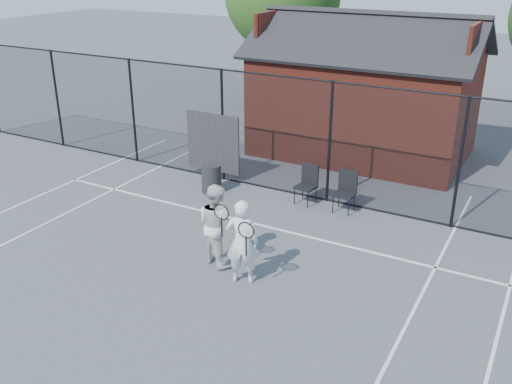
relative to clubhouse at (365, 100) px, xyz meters
The scene contains 9 objects.
ground 9.16m from the clubhouse, 93.18° to the right, with size 80.00×80.00×0.00m, color #3F4348.
court_lines 10.46m from the clubhouse, 92.77° to the right, with size 11.02×18.00×0.01m.
fence 4.09m from the clubhouse, 101.37° to the right, with size 22.04×3.00×3.00m.
clubhouse is the anchor object (origin of this frame).
player_front 8.29m from the clubhouse, 86.28° to the right, with size 0.79×0.64×1.66m.
player_back 7.90m from the clubhouse, 91.89° to the right, with size 0.99×0.88×1.66m.
chair_left 4.54m from the clubhouse, 88.78° to the right, with size 0.46×0.48×0.95m, color black.
chair_right 4.67m from the clubhouse, 76.09° to the right, with size 0.47×0.49×0.97m, color black.
waste_bin 5.56m from the clubhouse, 115.20° to the right, with size 0.51×0.51×0.74m, color black.
Camera 1 is at (5.69, -7.18, 5.75)m, focal length 40.00 mm.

